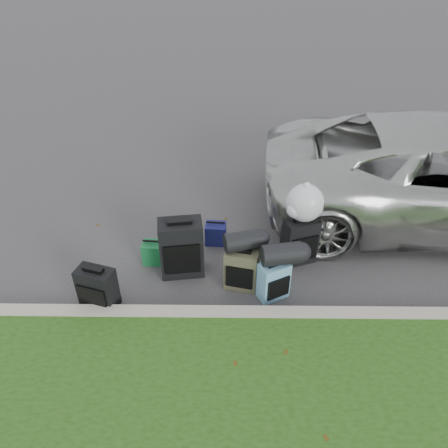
{
  "coord_description": "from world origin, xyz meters",
  "views": [
    {
      "loc": [
        -0.05,
        -4.58,
        3.96
      ],
      "look_at": [
        -0.1,
        0.2,
        0.55
      ],
      "focal_mm": 35.0,
      "sensor_mm": 36.0,
      "label": 1
    }
  ],
  "objects_px": {
    "suitcase_small_black": "(98,288)",
    "tote_navy": "(216,234)",
    "suitcase_large_black_right": "(300,240)",
    "suitcase_teal": "(273,281)",
    "tote_green": "(153,253)",
    "suitcase_large_black_left": "(181,248)",
    "suitcase_olive": "(242,269)"
  },
  "relations": [
    {
      "from": "suitcase_small_black",
      "to": "tote_navy",
      "type": "relative_size",
      "value": 1.76
    },
    {
      "from": "suitcase_small_black",
      "to": "suitcase_large_black_right",
      "type": "relative_size",
      "value": 0.82
    },
    {
      "from": "tote_navy",
      "to": "suitcase_small_black",
      "type": "bearing_deg",
      "value": -133.8
    },
    {
      "from": "suitcase_teal",
      "to": "suitcase_large_black_right",
      "type": "distance_m",
      "value": 0.83
    },
    {
      "from": "suitcase_small_black",
      "to": "tote_navy",
      "type": "xyz_separation_m",
      "value": [
        1.39,
        1.28,
        -0.12
      ]
    },
    {
      "from": "suitcase_small_black",
      "to": "suitcase_teal",
      "type": "bearing_deg",
      "value": 21.79
    },
    {
      "from": "tote_green",
      "to": "tote_navy",
      "type": "height_order",
      "value": "same"
    },
    {
      "from": "suitcase_small_black",
      "to": "tote_navy",
      "type": "distance_m",
      "value": 1.89
    },
    {
      "from": "suitcase_small_black",
      "to": "suitcase_large_black_left",
      "type": "xyz_separation_m",
      "value": [
        0.96,
        0.63,
        0.12
      ]
    },
    {
      "from": "tote_green",
      "to": "suitcase_large_black_right",
      "type": "bearing_deg",
      "value": 6.29
    },
    {
      "from": "suitcase_large_black_left",
      "to": "tote_navy",
      "type": "xyz_separation_m",
      "value": [
        0.43,
        0.65,
        -0.25
      ]
    },
    {
      "from": "suitcase_small_black",
      "to": "suitcase_olive",
      "type": "xyz_separation_m",
      "value": [
        1.75,
        0.36,
        0.01
      ]
    },
    {
      "from": "suitcase_teal",
      "to": "tote_navy",
      "type": "distance_m",
      "value": 1.33
    },
    {
      "from": "suitcase_teal",
      "to": "suitcase_large_black_right",
      "type": "height_order",
      "value": "suitcase_large_black_right"
    },
    {
      "from": "tote_green",
      "to": "suitcase_large_black_left",
      "type": "bearing_deg",
      "value": -20.96
    },
    {
      "from": "suitcase_large_black_left",
      "to": "suitcase_teal",
      "type": "distance_m",
      "value": 1.27
    },
    {
      "from": "suitcase_small_black",
      "to": "suitcase_large_black_left",
      "type": "bearing_deg",
      "value": 50.24
    },
    {
      "from": "suitcase_large_black_left",
      "to": "tote_green",
      "type": "xyz_separation_m",
      "value": [
        -0.42,
        0.2,
        -0.24
      ]
    },
    {
      "from": "suitcase_large_black_right",
      "to": "suitcase_small_black",
      "type": "bearing_deg",
      "value": -179.58
    },
    {
      "from": "suitcase_small_black",
      "to": "suitcase_olive",
      "type": "height_order",
      "value": "suitcase_olive"
    },
    {
      "from": "suitcase_small_black",
      "to": "suitcase_large_black_left",
      "type": "relative_size",
      "value": 0.69
    },
    {
      "from": "suitcase_large_black_right",
      "to": "tote_navy",
      "type": "distance_m",
      "value": 1.23
    },
    {
      "from": "suitcase_teal",
      "to": "suitcase_small_black",
      "type": "bearing_deg",
      "value": 157.47
    },
    {
      "from": "suitcase_small_black",
      "to": "suitcase_large_black_right",
      "type": "bearing_deg",
      "value": 36.35
    },
    {
      "from": "suitcase_large_black_right",
      "to": "tote_navy",
      "type": "bearing_deg",
      "value": 142.58
    },
    {
      "from": "suitcase_olive",
      "to": "tote_navy",
      "type": "distance_m",
      "value": 0.99
    },
    {
      "from": "suitcase_small_black",
      "to": "tote_green",
      "type": "xyz_separation_m",
      "value": [
        0.54,
        0.83,
        -0.12
      ]
    },
    {
      "from": "suitcase_large_black_left",
      "to": "tote_green",
      "type": "bearing_deg",
      "value": 146.49
    },
    {
      "from": "suitcase_olive",
      "to": "tote_green",
      "type": "height_order",
      "value": "suitcase_olive"
    },
    {
      "from": "suitcase_large_black_left",
      "to": "suitcase_olive",
      "type": "bearing_deg",
      "value": -26.64
    },
    {
      "from": "suitcase_large_black_right",
      "to": "suitcase_large_black_left",
      "type": "bearing_deg",
      "value": 170.49
    },
    {
      "from": "suitcase_teal",
      "to": "suitcase_large_black_left",
      "type": "bearing_deg",
      "value": 131.62
    }
  ]
}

